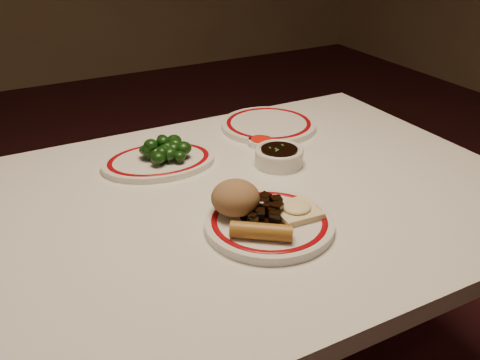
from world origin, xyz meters
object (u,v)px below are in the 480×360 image
fried_wonton (296,210)px  spring_roll (261,231)px  stirfry_heap (265,210)px  soy_bowl (279,157)px  dining_table (249,228)px  rice_mound (235,198)px  broccoli_plate (159,161)px  broccoli_pile (164,149)px  main_plate (269,224)px

fried_wonton → spring_roll: bearing=-158.2°
stirfry_heap → soy_bowl: bearing=52.3°
dining_table → rice_mound: rice_mound is taller
broccoli_plate → broccoli_pile: size_ratio=2.56×
rice_mound → soy_bowl: bearing=39.9°
rice_mound → fried_wonton: size_ratio=1.11×
main_plate → stirfry_heap: bearing=82.2°
dining_table → spring_roll: size_ratio=10.53×
spring_roll → fried_wonton: spring_roll is taller
dining_table → spring_roll: bearing=-113.2°
spring_roll → broccoli_pile: bearing=40.4°
main_plate → fried_wonton: (0.06, -0.01, 0.02)m
rice_mound → broccoli_pile: bearing=95.5°
fried_wonton → broccoli_pile: broccoli_pile is taller
spring_roll → soy_bowl: size_ratio=0.99×
rice_mound → stirfry_heap: size_ratio=0.91×
broccoli_pile → soy_bowl: size_ratio=1.01×
fried_wonton → broccoli_plate: fried_wonton is taller
main_plate → broccoli_plate: size_ratio=1.03×
spring_roll → fried_wonton: size_ratio=1.32×
spring_roll → broccoli_plate: (-0.04, 0.41, -0.02)m
soy_bowl → broccoli_plate: bearing=151.7°
stirfry_heap → broccoli_plate: bearing=104.8°
broccoli_plate → soy_bowl: soy_bowl is taller
rice_mound → spring_roll: size_ratio=0.84×
spring_roll → broccoli_plate: 0.42m
stirfry_heap → soy_bowl: (0.16, 0.21, -0.01)m
spring_roll → broccoli_pile: 0.41m
broccoli_pile → soy_bowl: broccoli_pile is taller
dining_table → broccoli_pile: broccoli_pile is taller
dining_table → rice_mound: (-0.08, -0.09, 0.14)m
main_plate → soy_bowl: (0.17, 0.23, 0.01)m
fried_wonton → broccoli_plate: (-0.15, 0.37, -0.02)m
dining_table → stirfry_heap: bearing=-105.2°
spring_roll → broccoli_pile: broccoli_pile is taller
main_plate → soy_bowl: bearing=54.4°
dining_table → main_plate: 0.18m
soy_bowl → fried_wonton: bearing=-114.4°
dining_table → broccoli_pile: size_ratio=10.36×
main_plate → stirfry_heap: 0.03m
stirfry_heap → soy_bowl: stirfry_heap is taller
dining_table → stirfry_heap: 0.18m
spring_roll → soy_bowl: 0.35m
broccoli_pile → soy_bowl: bearing=-29.2°
fried_wonton → broccoli_plate: bearing=111.5°
spring_roll → soy_bowl: spring_roll is taller
main_plate → rice_mound: 0.08m
stirfry_heap → broccoli_plate: 0.36m
rice_mound → broccoli_pile: rice_mound is taller
dining_table → soy_bowl: size_ratio=10.44×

